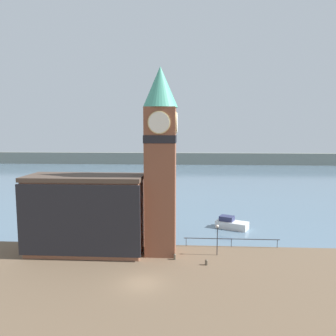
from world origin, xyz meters
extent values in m
plane|color=brown|center=(0.00, 0.00, 0.00)|extent=(160.00, 160.00, 0.00)
cube|color=slate|center=(0.00, 70.75, 0.00)|extent=(160.00, 120.00, 0.00)
cube|color=gray|center=(0.00, 110.75, 2.50)|extent=(180.00, 3.00, 5.00)
cube|color=#333338|center=(9.97, 10.50, 1.05)|extent=(12.04, 0.08, 0.08)
cylinder|color=#333338|center=(4.25, 10.50, 0.53)|extent=(0.07, 0.07, 1.05)
cylinder|color=#333338|center=(9.97, 10.50, 0.53)|extent=(0.07, 0.07, 1.05)
cylinder|color=#333338|center=(15.69, 10.50, 0.53)|extent=(0.07, 0.07, 1.05)
cube|color=brown|center=(1.18, 8.09, 8.66)|extent=(3.52, 3.52, 17.32)
cube|color=black|center=(1.18, 8.09, 13.71)|extent=(3.64, 3.64, 0.90)
cylinder|color=tan|center=(1.18, 6.27, 15.57)|extent=(2.54, 0.12, 2.54)
cylinder|color=silver|center=(1.18, 6.18, 15.57)|extent=(2.31, 0.12, 2.31)
cylinder|color=tan|center=(3.01, 8.09, 15.57)|extent=(0.12, 2.54, 2.54)
cylinder|color=silver|center=(3.09, 8.09, 15.57)|extent=(0.12, 2.31, 2.31)
cone|color=teal|center=(1.18, 8.09, 19.64)|extent=(4.05, 4.05, 4.65)
cube|color=#935B42|center=(-7.84, 7.83, 4.45)|extent=(13.50, 5.24, 8.90)
cube|color=#4C3D33|center=(-7.84, 7.83, 9.15)|extent=(13.90, 5.64, 0.50)
cube|color=#232328|center=(-7.84, 5.06, 4.63)|extent=(14.00, 0.30, 8.19)
cube|color=silver|center=(11.12, 18.47, 0.53)|extent=(5.13, 3.95, 1.07)
cube|color=navy|center=(10.36, 18.82, 1.43)|extent=(2.50, 2.25, 0.73)
cylinder|color=brown|center=(2.96, 6.03, 0.25)|extent=(0.29, 0.29, 0.51)
sphere|color=brown|center=(2.96, 6.03, 0.51)|extent=(0.30, 0.30, 0.30)
cylinder|color=brown|center=(6.49, 4.68, 0.24)|extent=(0.31, 0.31, 0.48)
sphere|color=brown|center=(6.49, 4.68, 0.48)|extent=(0.33, 0.33, 0.33)
cylinder|color=black|center=(7.92, 7.67, 1.71)|extent=(0.10, 0.10, 3.42)
sphere|color=silver|center=(7.92, 7.67, 3.52)|extent=(0.32, 0.32, 0.32)
camera|label=1|loc=(4.34, -29.97, 14.74)|focal=35.00mm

